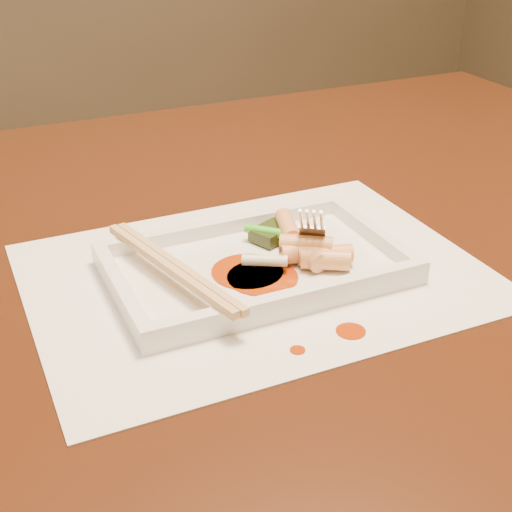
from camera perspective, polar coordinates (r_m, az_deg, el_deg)
name	(u,v)px	position (r m, az deg, el deg)	size (l,w,h in m)	color
table	(184,340)	(0.74, -5.75, -6.69)	(1.40, 0.90, 0.75)	black
placemat	(256,274)	(0.64, 0.00, -1.46)	(0.40, 0.30, 0.00)	white
sauce_splatter_a	(351,331)	(0.57, 7.59, -5.97)	(0.02, 0.02, 0.00)	#A12F04
sauce_splatter_b	(298,350)	(0.55, 3.35, -7.52)	(0.01, 0.01, 0.00)	#A12F04
plate_base	(256,270)	(0.64, 0.00, -1.10)	(0.26, 0.16, 0.01)	white
plate_rim_far	(225,226)	(0.70, -2.53, 2.42)	(0.26, 0.01, 0.01)	white
plate_rim_near	(294,299)	(0.58, 3.04, -3.44)	(0.26, 0.01, 0.01)	white
plate_rim_left	(120,289)	(0.60, -10.79, -2.58)	(0.01, 0.14, 0.01)	white
plate_rim_right	(374,233)	(0.69, 9.39, 1.82)	(0.01, 0.14, 0.01)	white
veg_piece	(272,233)	(0.68, 1.28, 1.86)	(0.04, 0.03, 0.01)	black
scallion_white	(265,260)	(0.62, 0.70, -0.36)	(0.01, 0.01, 0.04)	#EAEACC
scallion_green	(288,235)	(0.67, 2.57, 1.69)	(0.01, 0.01, 0.09)	green
chopstick_a	(168,267)	(0.61, -7.06, -0.91)	(0.01, 0.19, 0.01)	tan
chopstick_b	(177,265)	(0.61, -6.35, -0.76)	(0.01, 0.19, 0.01)	tan
fork	(318,170)	(0.65, 4.98, 6.86)	(0.09, 0.10, 0.14)	silver
sauce_blob_0	(247,271)	(0.63, -0.69, -1.24)	(0.06, 0.06, 0.00)	#A12F04
sauce_blob_1	(263,277)	(0.62, 0.53, -1.72)	(0.06, 0.06, 0.00)	#A12F04
rice_cake_0	(301,246)	(0.65, 3.64, 0.78)	(0.02, 0.02, 0.04)	#F7BD73
rice_cake_1	(325,255)	(0.64, 5.54, 0.10)	(0.02, 0.02, 0.05)	#F7BD73
rice_cake_2	(288,227)	(0.67, 2.55, 2.36)	(0.02, 0.02, 0.05)	#F7BD73
rice_cake_3	(302,242)	(0.66, 3.67, 1.10)	(0.02, 0.02, 0.04)	#F7BD73
rice_cake_4	(326,260)	(0.63, 5.61, -0.29)	(0.02, 0.02, 0.04)	#F7BD73
rice_cake_5	(306,245)	(0.64, 4.00, 0.90)	(0.02, 0.02, 0.05)	#F7BD73
rice_cake_6	(306,252)	(0.64, 4.02, 0.29)	(0.02, 0.02, 0.05)	#F7BD73
rice_cake_7	(306,255)	(0.64, 4.03, 0.12)	(0.02, 0.02, 0.04)	#F7BD73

